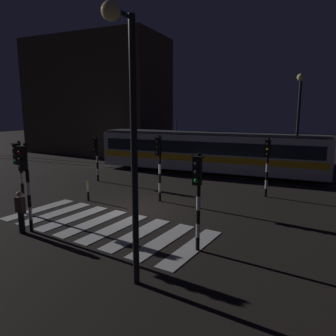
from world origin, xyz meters
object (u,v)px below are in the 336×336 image
(traffic_light_median_centre, at_px, (159,159))
(street_lamp_near_kerb, at_px, (129,121))
(traffic_light_corner_far_right, at_px, (267,159))
(bollard_island_edge, at_px, (88,191))
(traffic_light_corner_near_right, at_px, (198,188))
(traffic_light_corner_near_left, at_px, (19,167))
(street_lamp_trackside_right, at_px, (298,116))
(pedestrian_waiting_at_kerb, at_px, (21,212))
(traffic_light_corner_far_left, at_px, (96,152))
(tram, at_px, (207,151))
(traffic_light_kerb_mid_left, at_px, (25,175))

(traffic_light_median_centre, xyz_separation_m, street_lamp_near_kerb, (2.99, -7.97, 2.21))
(street_lamp_near_kerb, bearing_deg, traffic_light_corner_far_right, 79.33)
(bollard_island_edge, bearing_deg, traffic_light_corner_near_right, -26.07)
(traffic_light_median_centre, relative_size, traffic_light_corner_near_left, 1.03)
(street_lamp_trackside_right, xyz_separation_m, pedestrian_waiting_at_kerb, (-9.48, -13.54, -3.61))
(traffic_light_corner_near_right, xyz_separation_m, traffic_light_median_centre, (-3.88, 5.07, 0.08))
(bollard_island_edge, bearing_deg, pedestrian_waiting_at_kerb, -83.69)
(street_lamp_near_kerb, bearing_deg, street_lamp_trackside_right, 77.34)
(street_lamp_trackside_right, bearing_deg, traffic_light_corner_near_left, -133.86)
(street_lamp_trackside_right, height_order, bollard_island_edge, street_lamp_trackside_right)
(traffic_light_corner_far_left, xyz_separation_m, tram, (6.13, 5.75, -0.29))
(traffic_light_corner_far_right, xyz_separation_m, street_lamp_trackside_right, (1.30, 3.96, 2.28))
(traffic_light_corner_near_left, xyz_separation_m, traffic_light_corner_far_right, (10.07, 7.86, -0.07))
(traffic_light_corner_near_right, distance_m, bollard_island_edge, 8.50)
(traffic_light_kerb_mid_left, xyz_separation_m, bollard_island_edge, (-0.76, 4.70, -1.81))
(street_lamp_trackside_right, bearing_deg, pedestrian_waiting_at_kerb, -125.00)
(street_lamp_trackside_right, bearing_deg, bollard_island_edge, -139.15)
(traffic_light_corner_far_right, bearing_deg, tram, 134.15)
(traffic_light_corner_near_right, height_order, traffic_light_kerb_mid_left, traffic_light_kerb_mid_left)
(traffic_light_corner_near_left, bearing_deg, pedestrian_waiting_at_kerb, -42.25)
(traffic_light_corner_far_left, height_order, street_lamp_trackside_right, street_lamp_trackside_right)
(traffic_light_corner_near_left, relative_size, tram, 0.20)
(traffic_light_corner_far_left, distance_m, traffic_light_corner_near_left, 7.47)
(tram, relative_size, pedestrian_waiting_at_kerb, 10.25)
(street_lamp_near_kerb, bearing_deg, traffic_light_corner_near_right, 73.03)
(tram, bearing_deg, pedestrian_waiting_at_kerb, -101.70)
(traffic_light_median_centre, bearing_deg, street_lamp_trackside_right, 48.51)
(traffic_light_corner_far_right, xyz_separation_m, pedestrian_waiting_at_kerb, (-8.18, -9.57, -1.34))
(traffic_light_corner_far_left, height_order, traffic_light_corner_far_right, traffic_light_corner_far_right)
(traffic_light_corner_far_left, height_order, tram, tram)
(street_lamp_near_kerb, bearing_deg, bollard_island_edge, 135.16)
(traffic_light_corner_near_left, bearing_deg, traffic_light_kerb_mid_left, -36.15)
(traffic_light_corner_near_left, height_order, bollard_island_edge, traffic_light_corner_near_left)
(tram, distance_m, bollard_island_edge, 10.66)
(traffic_light_corner_near_right, bearing_deg, street_lamp_near_kerb, -106.97)
(traffic_light_corner_far_right, bearing_deg, traffic_light_corner_near_right, -98.42)
(traffic_light_corner_near_left, relative_size, pedestrian_waiting_at_kerb, 2.02)
(traffic_light_corner_near_left, height_order, traffic_light_corner_far_right, traffic_light_corner_near_left)
(traffic_light_corner_near_left, height_order, pedestrian_waiting_at_kerb, traffic_light_corner_near_left)
(traffic_light_corner_far_left, xyz_separation_m, traffic_light_kerb_mid_left, (3.28, -8.91, 0.33))
(traffic_light_corner_near_right, height_order, traffic_light_corner_far_right, traffic_light_corner_near_right)
(traffic_light_kerb_mid_left, relative_size, pedestrian_waiting_at_kerb, 2.10)
(traffic_light_corner_near_right, xyz_separation_m, traffic_light_corner_far_right, (1.24, 8.36, -0.05))
(traffic_light_kerb_mid_left, relative_size, street_lamp_trackside_right, 0.51)
(traffic_light_corner_far_right, distance_m, street_lamp_near_kerb, 11.70)
(traffic_light_corner_far_right, bearing_deg, street_lamp_trackside_right, 71.88)
(street_lamp_near_kerb, bearing_deg, pedestrian_waiting_at_kerb, 164.44)
(traffic_light_corner_near_right, relative_size, bollard_island_edge, 3.10)
(street_lamp_trackside_right, height_order, pedestrian_waiting_at_kerb, street_lamp_trackside_right)
(traffic_light_kerb_mid_left, bearing_deg, traffic_light_corner_near_right, 8.80)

